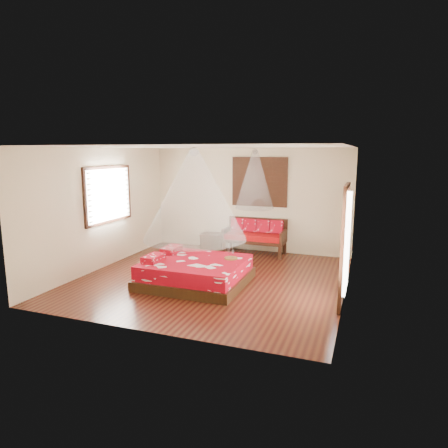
# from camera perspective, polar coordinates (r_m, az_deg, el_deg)

# --- Properties ---
(room) EXTENTS (5.54, 5.54, 2.84)m
(room) POSITION_cam_1_polar(r_m,az_deg,el_deg) (8.38, -1.73, 1.36)
(room) COLOR black
(room) RESTS_ON ground
(bed) EXTENTS (2.05, 1.86, 0.64)m
(bed) POSITION_cam_1_polar(r_m,az_deg,el_deg) (8.34, -4.19, -6.82)
(bed) COLOR black
(bed) RESTS_ON floor
(daybed) EXTENTS (1.63, 0.72, 0.94)m
(daybed) POSITION_cam_1_polar(r_m,az_deg,el_deg) (10.66, 4.49, -1.53)
(daybed) COLOR black
(daybed) RESTS_ON floor
(storage_chest) EXTENTS (0.69, 0.54, 0.44)m
(storage_chest) POSITION_cam_1_polar(r_m,az_deg,el_deg) (11.19, -1.67, -2.47)
(storage_chest) COLOR black
(storage_chest) RESTS_ON floor
(shutter_panel) EXTENTS (1.52, 0.06, 1.32)m
(shutter_panel) POSITION_cam_1_polar(r_m,az_deg,el_deg) (10.80, 5.09, 6.01)
(shutter_panel) COLOR black
(shutter_panel) RESTS_ON wall_back
(window_left) EXTENTS (0.10, 1.74, 1.34)m
(window_left) POSITION_cam_1_polar(r_m,az_deg,el_deg) (9.83, -16.15, 4.05)
(window_left) COLOR black
(window_left) RESTS_ON wall_left
(glazed_door) EXTENTS (0.08, 1.02, 2.16)m
(glazed_door) POSITION_cam_1_polar(r_m,az_deg,el_deg) (7.28, 16.72, -3.11)
(glazed_door) COLOR black
(glazed_door) RESTS_ON floor
(wine_tray) EXTENTS (0.28, 0.28, 0.22)m
(wine_tray) POSITION_cam_1_polar(r_m,az_deg,el_deg) (8.33, 0.99, -4.61)
(wine_tray) COLOR brown
(wine_tray) RESTS_ON bed
(mosquito_net_main) EXTENTS (2.10, 2.10, 1.80)m
(mosquito_net_main) POSITION_cam_1_polar(r_m,az_deg,el_deg) (8.01, -4.23, 4.17)
(mosquito_net_main) COLOR silver
(mosquito_net_main) RESTS_ON ceiling
(mosquito_net_daybed) EXTENTS (1.00, 1.00, 1.50)m
(mosquito_net_daybed) POSITION_cam_1_polar(r_m,az_deg,el_deg) (10.34, 4.42, 6.39)
(mosquito_net_daybed) COLOR silver
(mosquito_net_daybed) RESTS_ON ceiling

